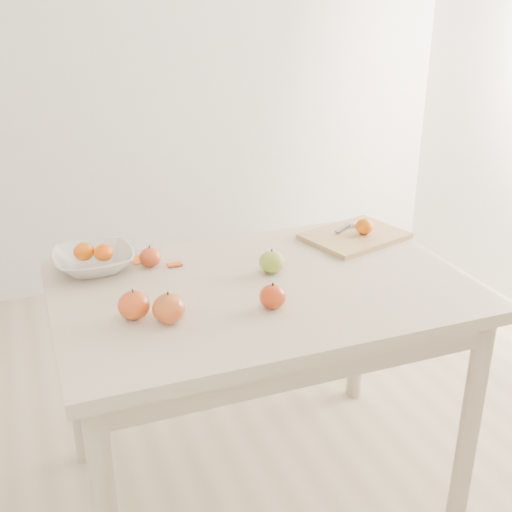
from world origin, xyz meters
name	(u,v)px	position (x,y,z in m)	size (l,w,h in m)	color
ground	(261,483)	(0.00, 0.00, 0.00)	(3.50, 3.50, 0.00)	#C6B293
table	(262,314)	(0.00, 0.00, 0.65)	(1.20, 0.80, 0.75)	beige
cutting_board	(355,236)	(0.43, 0.22, 0.76)	(0.33, 0.24, 0.02)	tan
board_tangerine	(364,226)	(0.46, 0.21, 0.80)	(0.06, 0.06, 0.05)	#D24E07
fruit_bowl	(94,261)	(-0.44, 0.28, 0.78)	(0.25, 0.25, 0.06)	silver
bowl_tangerine_near	(84,252)	(-0.47, 0.29, 0.81)	(0.06, 0.06, 0.06)	#D14E07
bowl_tangerine_far	(104,253)	(-0.41, 0.27, 0.81)	(0.06, 0.06, 0.05)	#D95C07
orange_peel_a	(142,261)	(-0.30, 0.29, 0.75)	(0.06, 0.04, 0.00)	orange
orange_peel_b	(175,265)	(-0.21, 0.22, 0.75)	(0.04, 0.04, 0.00)	#DF560F
paring_knife	(357,224)	(0.48, 0.29, 0.78)	(0.16, 0.09, 0.01)	silver
apple_green	(272,262)	(0.06, 0.07, 0.79)	(0.08, 0.08, 0.07)	olive
apple_red_d	(134,305)	(-0.39, -0.07, 0.79)	(0.08, 0.08, 0.08)	#A11307
apple_red_a	(150,257)	(-0.28, 0.24, 0.78)	(0.07, 0.07, 0.06)	#A01F11
apple_red_c	(273,296)	(-0.03, -0.15, 0.78)	(0.07, 0.07, 0.07)	maroon
apple_red_b	(169,308)	(-0.31, -0.12, 0.79)	(0.09, 0.09, 0.08)	maroon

